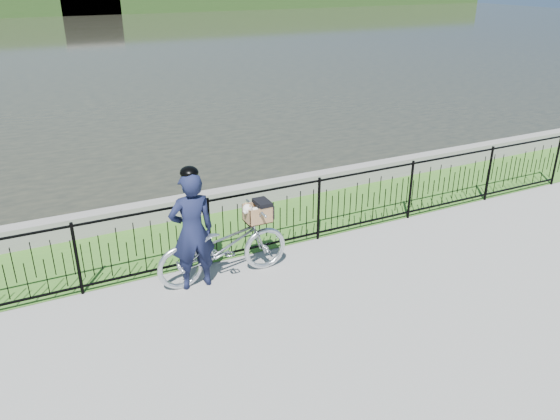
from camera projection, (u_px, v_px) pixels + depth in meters
ground at (314, 297)px, 7.95m from camera, size 120.00×120.00×0.00m
grass_strip at (244, 228)px, 10.08m from camera, size 60.00×2.00×0.01m
water at (58, 44)px, 34.96m from camera, size 120.00×120.00×0.00m
quay_wall at (224, 199)px, 10.82m from camera, size 60.00×0.30×0.40m
fence at (266, 220)px, 9.03m from camera, size 14.00×0.06×1.15m
far_treeline at (26, 0)px, 56.46m from camera, size 120.00×6.00×3.00m
bicycle_rig at (224, 245)px, 8.24m from camera, size 2.07×0.72×1.18m
cyclist at (192, 230)px, 7.87m from camera, size 0.67×0.45×1.88m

